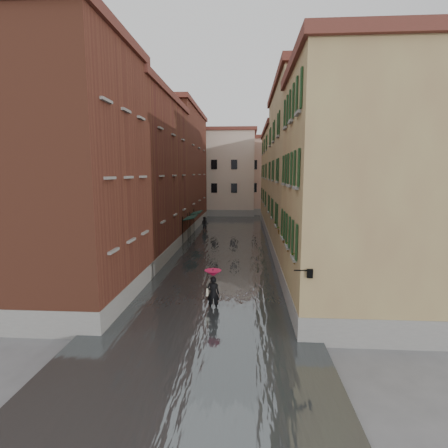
% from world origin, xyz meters
% --- Properties ---
extents(ground, '(120.00, 120.00, 0.00)m').
position_xyz_m(ground, '(0.00, 0.00, 0.00)').
color(ground, '#5D5D5F').
rests_on(ground, ground).
extents(floodwater, '(10.00, 60.00, 0.20)m').
position_xyz_m(floodwater, '(0.00, 13.00, 0.10)').
color(floodwater, '#454B4D').
rests_on(floodwater, ground).
extents(building_left_near, '(6.00, 8.00, 13.00)m').
position_xyz_m(building_left_near, '(-7.00, -2.00, 6.50)').
color(building_left_near, brown).
rests_on(building_left_near, ground).
extents(building_left_mid, '(6.00, 14.00, 12.50)m').
position_xyz_m(building_left_mid, '(-7.00, 9.00, 6.25)').
color(building_left_mid, brown).
rests_on(building_left_mid, ground).
extents(building_left_far, '(6.00, 16.00, 14.00)m').
position_xyz_m(building_left_far, '(-7.00, 24.00, 7.00)').
color(building_left_far, brown).
rests_on(building_left_far, ground).
extents(building_right_near, '(6.00, 8.00, 11.50)m').
position_xyz_m(building_right_near, '(7.00, -2.00, 5.75)').
color(building_right_near, '#926E4B').
rests_on(building_right_near, ground).
extents(building_right_mid, '(6.00, 14.00, 13.00)m').
position_xyz_m(building_right_mid, '(7.00, 9.00, 6.50)').
color(building_right_mid, tan).
rests_on(building_right_mid, ground).
extents(building_right_far, '(6.00, 16.00, 11.50)m').
position_xyz_m(building_right_far, '(7.00, 24.00, 5.75)').
color(building_right_far, '#926E4B').
rests_on(building_right_far, ground).
extents(building_end_cream, '(12.00, 9.00, 13.00)m').
position_xyz_m(building_end_cream, '(-3.00, 38.00, 6.50)').
color(building_end_cream, beige).
rests_on(building_end_cream, ground).
extents(building_end_pink, '(10.00, 9.00, 12.00)m').
position_xyz_m(building_end_pink, '(6.00, 40.00, 6.00)').
color(building_end_pink, tan).
rests_on(building_end_pink, ground).
extents(awning_near, '(1.09, 2.96, 2.80)m').
position_xyz_m(awning_near, '(-3.49, 13.70, 2.47)').
color(awning_near, black).
rests_on(awning_near, ground).
extents(awning_far, '(1.09, 2.84, 2.80)m').
position_xyz_m(awning_far, '(-3.49, 17.76, 2.46)').
color(awning_far, black).
rests_on(awning_far, ground).
extents(wall_lantern, '(0.71, 0.22, 0.35)m').
position_xyz_m(wall_lantern, '(4.33, -6.00, 3.01)').
color(wall_lantern, black).
rests_on(wall_lantern, ground).
extents(window_planters, '(0.59, 10.56, 0.84)m').
position_xyz_m(window_planters, '(4.12, 0.45, 3.51)').
color(window_planters, '#9A3832').
rests_on(window_planters, ground).
extents(pedestrian_main, '(0.87, 0.87, 2.06)m').
position_xyz_m(pedestrian_main, '(0.29, -2.58, 1.20)').
color(pedestrian_main, black).
rests_on(pedestrian_main, ground).
extents(pedestrian_far, '(0.93, 0.77, 1.75)m').
position_xyz_m(pedestrian_far, '(-2.90, 20.61, 0.88)').
color(pedestrian_far, black).
rests_on(pedestrian_far, ground).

